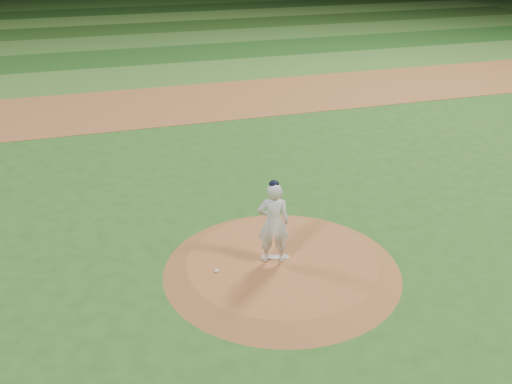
# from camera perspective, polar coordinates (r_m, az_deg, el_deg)

# --- Properties ---
(ground) EXTENTS (120.00, 120.00, 0.00)m
(ground) POSITION_cam_1_polar(r_m,az_deg,el_deg) (13.41, 2.58, -7.77)
(ground) COLOR #2A5D1E
(ground) RESTS_ON ground
(infield_dirt_band) EXTENTS (70.00, 6.00, 0.02)m
(infield_dirt_band) POSITION_cam_1_polar(r_m,az_deg,el_deg) (25.89, -8.07, 8.74)
(infield_dirt_band) COLOR #9B5D30
(infield_dirt_band) RESTS_ON ground
(outfield_stripe_0) EXTENTS (70.00, 5.00, 0.02)m
(outfield_stripe_0) POSITION_cam_1_polar(r_m,az_deg,el_deg) (31.15, -9.88, 11.45)
(outfield_stripe_0) COLOR #407229
(outfield_stripe_0) RESTS_ON ground
(outfield_stripe_1) EXTENTS (70.00, 5.00, 0.02)m
(outfield_stripe_1) POSITION_cam_1_polar(r_m,az_deg,el_deg) (35.99, -11.08, 13.22)
(outfield_stripe_1) COLOR #1E4E19
(outfield_stripe_1) RESTS_ON ground
(outfield_stripe_2) EXTENTS (70.00, 5.00, 0.02)m
(outfield_stripe_2) POSITION_cam_1_polar(r_m,az_deg,el_deg) (40.87, -12.01, 14.57)
(outfield_stripe_2) COLOR #386A26
(outfield_stripe_2) RESTS_ON ground
(outfield_stripe_3) EXTENTS (70.00, 5.00, 0.02)m
(outfield_stripe_3) POSITION_cam_1_polar(r_m,az_deg,el_deg) (45.78, -12.75, 15.62)
(outfield_stripe_3) COLOR #214616
(outfield_stripe_3) RESTS_ON ground
(outfield_stripe_4) EXTENTS (70.00, 5.00, 0.02)m
(outfield_stripe_4) POSITION_cam_1_polar(r_m,az_deg,el_deg) (50.70, -13.35, 16.47)
(outfield_stripe_4) COLOR #40742A
(outfield_stripe_4) RESTS_ON ground
(outfield_stripe_5) EXTENTS (70.00, 5.00, 0.02)m
(outfield_stripe_5) POSITION_cam_1_polar(r_m,az_deg,el_deg) (55.64, -13.85, 17.17)
(outfield_stripe_5) COLOR #1B4315
(outfield_stripe_5) RESTS_ON ground
(pitchers_mound) EXTENTS (5.50, 5.50, 0.25)m
(pitchers_mound) POSITION_cam_1_polar(r_m,az_deg,el_deg) (13.34, 2.59, -7.32)
(pitchers_mound) COLOR #A26032
(pitchers_mound) RESTS_ON ground
(pitching_rubber) EXTENTS (0.68, 0.33, 0.03)m
(pitching_rubber) POSITION_cam_1_polar(r_m,az_deg,el_deg) (13.36, 1.91, -6.54)
(pitching_rubber) COLOR beige
(pitching_rubber) RESTS_ON pitchers_mound
(rosin_bag) EXTENTS (0.11, 0.11, 0.06)m
(rosin_bag) POSITION_cam_1_polar(r_m,az_deg,el_deg) (12.88, -3.95, -7.87)
(rosin_bag) COLOR silver
(rosin_bag) RESTS_ON pitchers_mound
(pitcher_on_mound) EXTENTS (0.83, 0.66, 2.03)m
(pitcher_on_mound) POSITION_cam_1_polar(r_m,az_deg,el_deg) (12.75, 1.75, -3.09)
(pitcher_on_mound) COLOR silver
(pitcher_on_mound) RESTS_ON pitchers_mound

